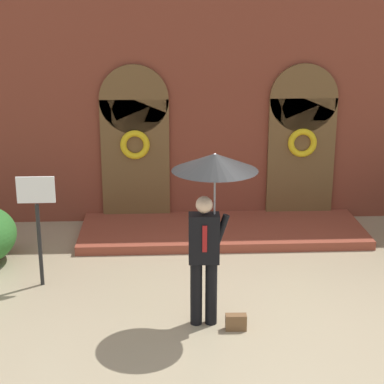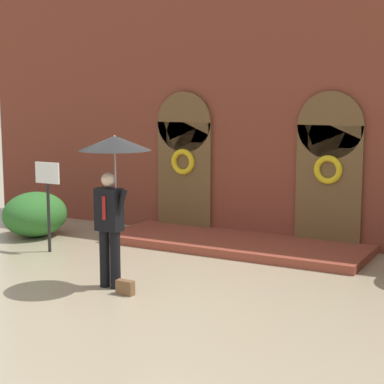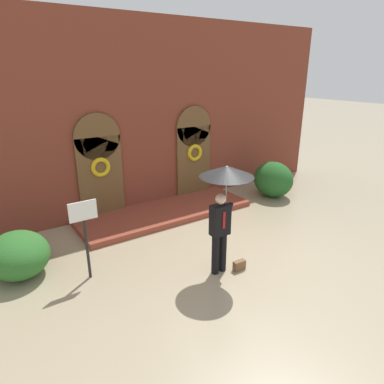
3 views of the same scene
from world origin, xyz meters
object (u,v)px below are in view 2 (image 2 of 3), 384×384
handbag (125,288)px  sign_post (48,192)px  person_with_umbrella (113,165)px  shrub_left (35,214)px

handbag → sign_post: (-2.81, 1.54, 1.05)m
person_with_umbrella → shrub_left: (-3.68, 2.27, -1.44)m
person_with_umbrella → sign_post: size_ratio=1.37×
sign_post → shrub_left: sign_post is taller
handbag → sign_post: sign_post is taller
person_with_umbrella → handbag: person_with_umbrella is taller
handbag → sign_post: size_ratio=0.16×
sign_post → shrub_left: 1.66m
person_with_umbrella → sign_post: (-2.49, 1.34, -0.75)m
person_with_umbrella → handbag: bearing=-32.2°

